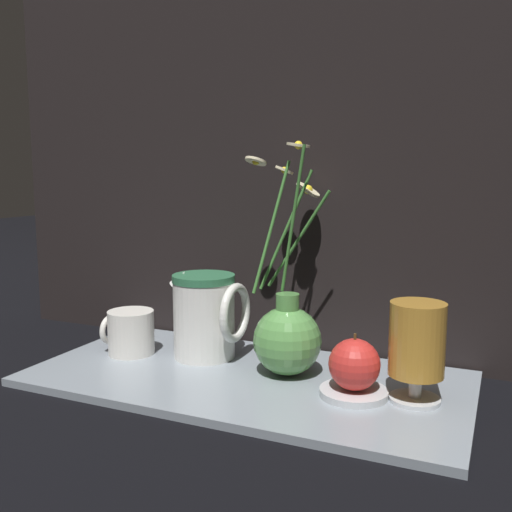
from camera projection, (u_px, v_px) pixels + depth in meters
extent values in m
plane|color=black|center=(246.00, 382.00, 0.88)|extent=(6.00, 6.00, 0.00)
cube|color=gray|center=(246.00, 379.00, 0.88)|extent=(0.67, 0.33, 0.01)
cube|color=black|center=(290.00, 37.00, 0.97)|extent=(1.17, 0.02, 1.10)
sphere|color=#59994C|center=(287.00, 341.00, 0.88)|extent=(0.11, 0.11, 0.11)
cylinder|color=#59994C|center=(288.00, 305.00, 0.87)|extent=(0.04, 0.04, 0.03)
cylinder|color=#3D7A33|center=(286.00, 230.00, 0.89)|extent=(0.08, 0.04, 0.19)
cylinder|color=beige|center=(284.00, 170.00, 0.92)|extent=(0.04, 0.04, 0.02)
sphere|color=yellow|center=(284.00, 170.00, 0.92)|extent=(0.01, 0.01, 0.01)
cylinder|color=#3D7A33|center=(293.00, 219.00, 0.87)|extent=(0.04, 0.01, 0.23)
cylinder|color=beige|center=(298.00, 145.00, 0.87)|extent=(0.04, 0.04, 0.01)
sphere|color=yellow|center=(298.00, 145.00, 0.87)|extent=(0.01, 0.01, 0.01)
cylinder|color=#3D7A33|center=(272.00, 226.00, 0.88)|extent=(0.04, 0.07, 0.20)
cylinder|color=beige|center=(256.00, 161.00, 0.89)|extent=(0.05, 0.05, 0.02)
sphere|color=yellow|center=(256.00, 161.00, 0.89)|extent=(0.01, 0.01, 0.01)
cylinder|color=#3D7A33|center=(298.00, 240.00, 0.90)|extent=(0.10, 0.01, 0.16)
cylinder|color=beige|center=(308.00, 190.00, 0.94)|extent=(0.04, 0.04, 0.03)
sphere|color=yellow|center=(308.00, 190.00, 0.94)|extent=(0.02, 0.02, 0.02)
cylinder|color=silver|center=(131.00, 332.00, 0.98)|extent=(0.08, 0.08, 0.08)
torus|color=silver|center=(110.00, 329.00, 1.00)|extent=(0.01, 0.05, 0.05)
cylinder|color=white|center=(204.00, 316.00, 0.96)|extent=(0.10, 0.10, 0.14)
cylinder|color=#33724C|center=(204.00, 278.00, 0.95)|extent=(0.11, 0.11, 0.01)
torus|color=white|center=(235.00, 313.00, 0.94)|extent=(0.01, 0.10, 0.10)
cone|color=white|center=(181.00, 279.00, 0.97)|extent=(0.04, 0.03, 0.04)
cylinder|color=silver|center=(414.00, 400.00, 0.78)|extent=(0.07, 0.07, 0.01)
cylinder|color=silver|center=(415.00, 387.00, 0.77)|extent=(0.02, 0.02, 0.03)
cylinder|color=#B77F2D|center=(417.00, 340.00, 0.76)|extent=(0.08, 0.08, 0.10)
cylinder|color=silver|center=(354.00, 393.00, 0.80)|extent=(0.10, 0.10, 0.01)
sphere|color=red|center=(354.00, 364.00, 0.79)|extent=(0.07, 0.07, 0.07)
cylinder|color=#4C3819|center=(355.00, 336.00, 0.79)|extent=(0.00, 0.00, 0.01)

